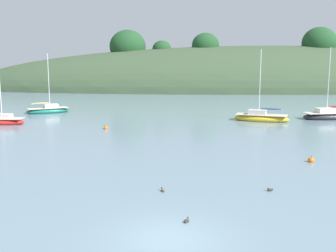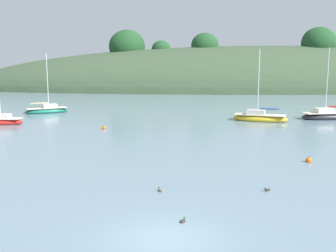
{
  "view_description": "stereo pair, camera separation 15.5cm",
  "coord_description": "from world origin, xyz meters",
  "px_view_note": "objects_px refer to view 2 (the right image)",
  "views": [
    {
      "loc": [
        -0.01,
        -14.74,
        6.87
      ],
      "look_at": [
        0.0,
        20.0,
        1.2
      ],
      "focal_mm": 42.88,
      "sensor_mm": 36.0,
      "label": 1
    },
    {
      "loc": [
        0.14,
        -14.74,
        6.87
      ],
      "look_at": [
        0.0,
        20.0,
        1.2
      ],
      "focal_mm": 42.88,
      "sensor_mm": 36.0,
      "label": 2
    }
  ],
  "objects_px": {
    "sailboat_yellow_far": "(261,118)",
    "mooring_buoy_outer": "(106,128)",
    "mooring_buoy_channel": "(311,160)",
    "sailboat_orange_cutter": "(329,116)",
    "duck_trailing": "(184,221)",
    "sailboat_grey_yawl": "(1,121)",
    "sailboat_teal_outer": "(49,110)",
    "duck_lead": "(161,190)",
    "duck_lone_left": "(269,190)"
  },
  "relations": [
    {
      "from": "sailboat_orange_cutter",
      "to": "duck_lead",
      "type": "bearing_deg",
      "value": -125.94
    },
    {
      "from": "sailboat_teal_outer",
      "to": "sailboat_yellow_far",
      "type": "bearing_deg",
      "value": -15.18
    },
    {
      "from": "sailboat_orange_cutter",
      "to": "duck_trailing",
      "type": "distance_m",
      "value": 35.94
    },
    {
      "from": "sailboat_yellow_far",
      "to": "mooring_buoy_outer",
      "type": "bearing_deg",
      "value": -162.11
    },
    {
      "from": "sailboat_orange_cutter",
      "to": "sailboat_grey_yawl",
      "type": "bearing_deg",
      "value": -174.11
    },
    {
      "from": "sailboat_orange_cutter",
      "to": "duck_trailing",
      "type": "height_order",
      "value": "sailboat_orange_cutter"
    },
    {
      "from": "sailboat_grey_yawl",
      "to": "mooring_buoy_outer",
      "type": "bearing_deg",
      "value": -14.82
    },
    {
      "from": "duck_lone_left",
      "to": "sailboat_grey_yawl",
      "type": "bearing_deg",
      "value": 136.27
    },
    {
      "from": "sailboat_grey_yawl",
      "to": "duck_lead",
      "type": "xyz_separation_m",
      "value": [
        18.13,
        -22.92,
        -0.3
      ]
    },
    {
      "from": "sailboat_grey_yawl",
      "to": "duck_lone_left",
      "type": "distance_m",
      "value": 33.02
    },
    {
      "from": "sailboat_yellow_far",
      "to": "mooring_buoy_channel",
      "type": "xyz_separation_m",
      "value": [
        -0.92,
        -19.01,
        -0.27
      ]
    },
    {
      "from": "sailboat_orange_cutter",
      "to": "sailboat_yellow_far",
      "type": "height_order",
      "value": "sailboat_orange_cutter"
    },
    {
      "from": "sailboat_yellow_far",
      "to": "duck_lone_left",
      "type": "bearing_deg",
      "value": -101.86
    },
    {
      "from": "sailboat_orange_cutter",
      "to": "mooring_buoy_channel",
      "type": "relative_size",
      "value": 16.03
    },
    {
      "from": "sailboat_grey_yawl",
      "to": "duck_lead",
      "type": "bearing_deg",
      "value": -51.66
    },
    {
      "from": "duck_lead",
      "to": "sailboat_yellow_far",
      "type": "bearing_deg",
      "value": 66.43
    },
    {
      "from": "sailboat_orange_cutter",
      "to": "sailboat_teal_outer",
      "type": "xyz_separation_m",
      "value": [
        -35.11,
        5.7,
        -0.04
      ]
    },
    {
      "from": "sailboat_orange_cutter",
      "to": "duck_lead",
      "type": "relative_size",
      "value": 20.99
    },
    {
      "from": "duck_lone_left",
      "to": "duck_trailing",
      "type": "xyz_separation_m",
      "value": [
        -4.66,
        -4.2,
        0.0
      ]
    },
    {
      "from": "sailboat_teal_outer",
      "to": "mooring_buoy_channel",
      "type": "relative_size",
      "value": 14.82
    },
    {
      "from": "sailboat_orange_cutter",
      "to": "duck_trailing",
      "type": "relative_size",
      "value": 21.53
    },
    {
      "from": "mooring_buoy_outer",
      "to": "sailboat_teal_outer",
      "type": "bearing_deg",
      "value": 127.01
    },
    {
      "from": "mooring_buoy_outer",
      "to": "duck_lone_left",
      "type": "relative_size",
      "value": 1.33
    },
    {
      "from": "sailboat_teal_outer",
      "to": "duck_lone_left",
      "type": "height_order",
      "value": "sailboat_teal_outer"
    },
    {
      "from": "sailboat_yellow_far",
      "to": "sailboat_teal_outer",
      "type": "bearing_deg",
      "value": 164.82
    },
    {
      "from": "sailboat_orange_cutter",
      "to": "mooring_buoy_outer",
      "type": "height_order",
      "value": "sailboat_orange_cutter"
    },
    {
      "from": "sailboat_grey_yawl",
      "to": "sailboat_teal_outer",
      "type": "height_order",
      "value": "sailboat_teal_outer"
    },
    {
      "from": "mooring_buoy_channel",
      "to": "duck_lead",
      "type": "distance_m",
      "value": 11.86
    },
    {
      "from": "sailboat_orange_cutter",
      "to": "mooring_buoy_outer",
      "type": "distance_m",
      "value": 26.45
    },
    {
      "from": "duck_lead",
      "to": "duck_lone_left",
      "type": "bearing_deg",
      "value": 0.88
    },
    {
      "from": "duck_trailing",
      "to": "mooring_buoy_outer",
      "type": "bearing_deg",
      "value": 106.69
    },
    {
      "from": "sailboat_grey_yawl",
      "to": "duck_lead",
      "type": "relative_size",
      "value": 17.83
    },
    {
      "from": "duck_lone_left",
      "to": "mooring_buoy_outer",
      "type": "bearing_deg",
      "value": 121.01
    },
    {
      "from": "duck_lead",
      "to": "duck_trailing",
      "type": "relative_size",
      "value": 1.03
    },
    {
      "from": "mooring_buoy_channel",
      "to": "duck_trailing",
      "type": "xyz_separation_m",
      "value": [
        -9.02,
        -10.35,
        -0.07
      ]
    },
    {
      "from": "sailboat_orange_cutter",
      "to": "sailboat_teal_outer",
      "type": "distance_m",
      "value": 35.57
    },
    {
      "from": "duck_lone_left",
      "to": "duck_trailing",
      "type": "relative_size",
      "value": 1.01
    },
    {
      "from": "sailboat_yellow_far",
      "to": "mooring_buoy_outer",
      "type": "distance_m",
      "value": 17.95
    },
    {
      "from": "sailboat_orange_cutter",
      "to": "sailboat_yellow_far",
      "type": "bearing_deg",
      "value": -169.57
    },
    {
      "from": "sailboat_orange_cutter",
      "to": "duck_lone_left",
      "type": "xyz_separation_m",
      "value": [
        -13.69,
        -26.7,
        -0.35
      ]
    },
    {
      "from": "mooring_buoy_outer",
      "to": "mooring_buoy_channel",
      "type": "height_order",
      "value": "same"
    },
    {
      "from": "sailboat_grey_yawl",
      "to": "sailboat_yellow_far",
      "type": "height_order",
      "value": "sailboat_yellow_far"
    },
    {
      "from": "sailboat_yellow_far",
      "to": "duck_lead",
      "type": "relative_size",
      "value": 20.28
    },
    {
      "from": "duck_lead",
      "to": "sailboat_teal_outer",
      "type": "bearing_deg",
      "value": 115.78
    },
    {
      "from": "sailboat_grey_yawl",
      "to": "mooring_buoy_outer",
      "type": "relative_size",
      "value": 13.62
    },
    {
      "from": "sailboat_teal_outer",
      "to": "mooring_buoy_channel",
      "type": "bearing_deg",
      "value": -45.51
    },
    {
      "from": "sailboat_grey_yawl",
      "to": "sailboat_yellow_far",
      "type": "relative_size",
      "value": 0.88
    },
    {
      "from": "sailboat_grey_yawl",
      "to": "duck_trailing",
      "type": "bearing_deg",
      "value": -54.61
    },
    {
      "from": "sailboat_yellow_far",
      "to": "duck_trailing",
      "type": "height_order",
      "value": "sailboat_yellow_far"
    },
    {
      "from": "sailboat_grey_yawl",
      "to": "duck_trailing",
      "type": "height_order",
      "value": "sailboat_grey_yawl"
    }
  ]
}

